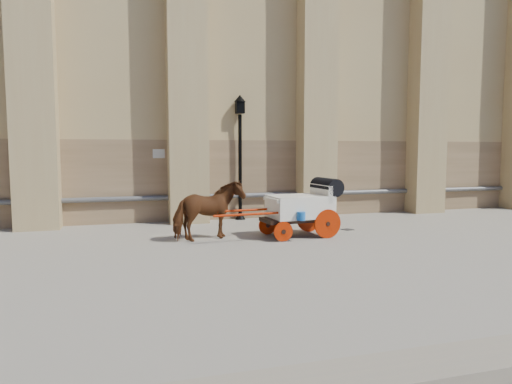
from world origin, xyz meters
name	(u,v)px	position (x,y,z in m)	size (l,w,h in m)	color
ground	(240,239)	(0.00, 0.00, 0.00)	(90.00, 90.00, 0.00)	gray
cathedral	(241,9)	(2.07, 7.81, 9.01)	(44.80, 9.20, 19.20)	tan
horse	(209,211)	(-0.90, 0.16, 0.87)	(0.93, 2.05, 1.73)	#593315
carriage	(304,205)	(2.03, 0.00, 0.95)	(4.10, 1.52, 1.76)	black
street_lamp	(240,153)	(0.99, 3.80, 2.50)	(0.44, 0.44, 4.68)	black
drain_grate_near	(284,240)	(1.20, -0.55, 0.01)	(0.32, 0.32, 0.01)	black
drain_grate_far	(348,230)	(3.83, 0.58, 0.01)	(0.32, 0.32, 0.01)	black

